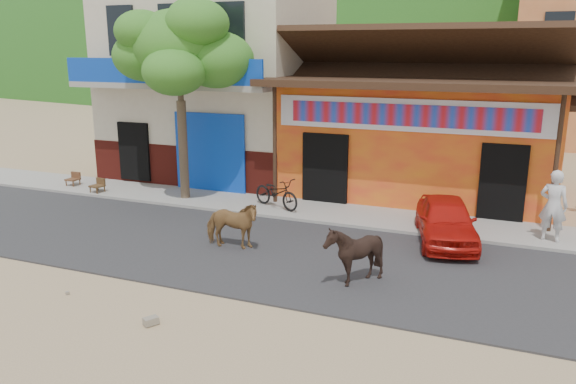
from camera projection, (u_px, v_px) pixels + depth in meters
name	position (u px, v px, depth m)	size (l,w,h in m)	color
ground	(231.00, 299.00, 10.72)	(120.00, 120.00, 0.00)	#9E825B
road	(281.00, 255.00, 12.96)	(60.00, 5.00, 0.04)	#28282B
sidewalk	(327.00, 213.00, 16.10)	(60.00, 2.00, 0.12)	gray
dance_club	(423.00, 137.00, 18.54)	(8.00, 6.00, 3.60)	orange
cafe_building	(221.00, 80.00, 20.81)	(7.00, 6.00, 7.00)	beige
tree	(181.00, 101.00, 16.81)	(3.00, 3.00, 6.00)	#2D721E
cow_tan	(232.00, 225.00, 13.20)	(0.63, 1.37, 1.16)	olive
cow_dark	(354.00, 254.00, 11.19)	(1.02, 1.14, 1.26)	black
red_car	(446.00, 220.00, 13.66)	(1.30, 3.23, 1.10)	red
scooter	(276.00, 193.00, 16.33)	(0.60, 1.71, 0.90)	black
pedestrian	(553.00, 206.00, 13.40)	(0.64, 0.42, 1.76)	silver
cafe_chair_left	(72.00, 173.00, 18.99)	(0.38, 0.38, 0.82)	#4E281A
cafe_chair_right	(97.00, 180.00, 18.08)	(0.39, 0.39, 0.83)	#482818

